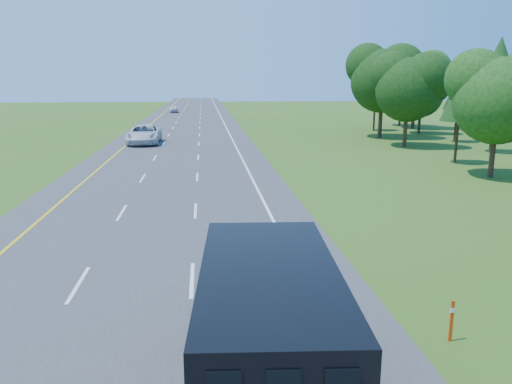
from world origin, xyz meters
TOP-DOWN VIEW (x-y plane):
  - road at (0.00, 50.00)m, footprint 15.00×260.00m
  - lane_markings at (0.00, 50.00)m, footprint 11.15×260.00m
  - horse_truck at (3.43, 3.95)m, footprint 2.86×7.71m
  - white_suv at (-3.79, 47.95)m, footprint 3.26×6.99m
  - far_car at (-3.50, 98.43)m, footprint 2.15×4.55m
  - delineator at (8.46, 6.37)m, footprint 0.09×0.05m

SIDE VIEW (x-z plane):
  - road at x=0.00m, z-range 0.00..0.04m
  - lane_markings at x=0.00m, z-range 0.04..0.05m
  - delineator at x=8.46m, z-range 0.04..1.15m
  - far_car at x=-3.50m, z-range 0.04..1.54m
  - white_suv at x=-3.79m, z-range 0.04..1.98m
  - horse_truck at x=3.43m, z-range 0.16..3.51m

